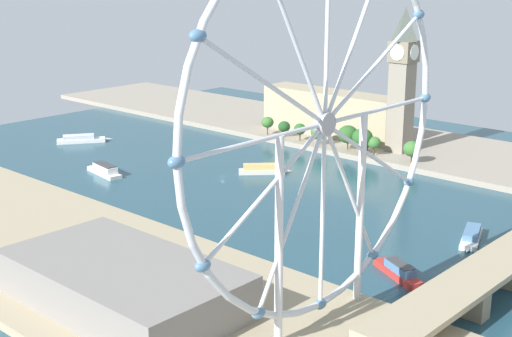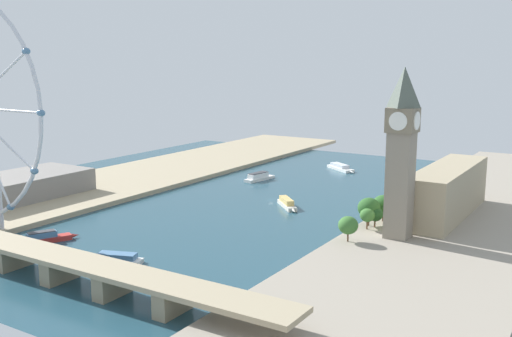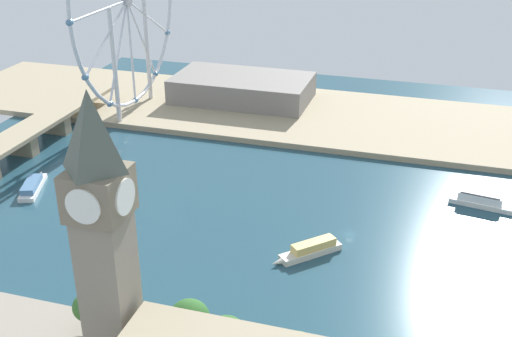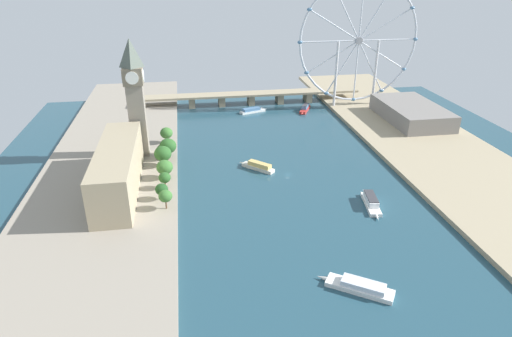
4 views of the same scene
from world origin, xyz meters
The scene contains 13 objects.
ground_plane centered at (0.00, 0.00, 0.00)m, with size 406.62×406.62×0.00m, color #234756.
riverbank_left centered at (-118.31, 0.00, 1.50)m, with size 90.00×520.00×3.00m, color gray.
riverbank_right centered at (118.31, 0.00, 1.50)m, with size 90.00×520.00×3.00m, color tan.
clock_tower centered at (-98.61, 45.16, 45.60)m, with size 14.08×14.08×81.94m.
parliament_block centered at (-107.57, -9.94, 16.64)m, with size 22.00×94.21×27.29m, color tan.
tree_row_embankment centered at (-80.79, 19.37, 11.19)m, with size 14.99×111.44×14.78m.
ferris_wheel centered at (96.90, 138.26, 63.14)m, with size 116.44×3.20×118.30m.
riverside_hall centered at (130.30, 85.32, 10.00)m, with size 44.26×79.37×14.01m, color gray.
tour_boat_0 centered at (-18.39, 11.34, 2.27)m, with size 22.96×22.63×5.33m.
tour_boat_1 centered at (-2.61, 138.47, 1.89)m, with size 28.56×14.98×4.44m.
tour_boat_2 centered at (38.79, -48.96, 2.46)m, with size 11.11×31.53×5.93m.
tour_boat_3 centered at (4.86, -119.06, 1.98)m, with size 31.16×23.49×4.74m.
tour_boat_4 centered at (47.83, 135.27, 2.27)m, with size 16.71×28.06×5.76m.
Camera 1 is at (259.98, 260.39, 107.66)m, focal length 51.54 mm.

